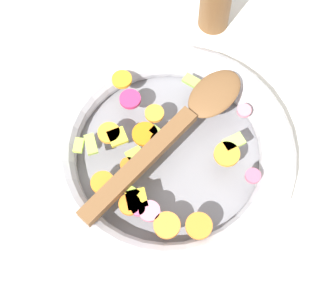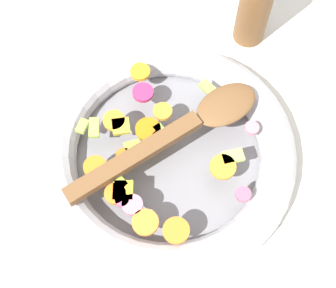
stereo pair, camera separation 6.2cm
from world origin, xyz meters
TOP-DOWN VIEW (x-y plane):
  - ground_plane at (0.00, 0.00)m, footprint 4.00×4.00m
  - skillet at (0.00, 0.00)m, footprint 0.35×0.35m
  - chopped_vegetables at (-0.02, -0.00)m, footprint 0.24×0.26m
  - wooden_spoon at (0.03, 0.00)m, footprint 0.29×0.06m

SIDE VIEW (x-z plane):
  - ground_plane at x=0.00m, z-range 0.00..0.00m
  - skillet at x=0.00m, z-range 0.00..0.05m
  - chopped_vegetables at x=-0.02m, z-range 0.05..0.06m
  - wooden_spoon at x=0.03m, z-range 0.06..0.07m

